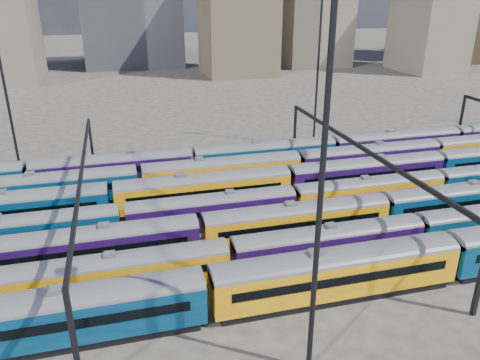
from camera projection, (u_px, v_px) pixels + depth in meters
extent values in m
plane|color=#3B3632|center=(274.00, 219.00, 53.09)|extent=(500.00, 500.00, 0.00)
cube|color=black|center=(63.00, 339.00, 34.41)|extent=(20.15, 2.61, 0.74)
cube|color=#042A4A|center=(59.00, 318.00, 33.69)|extent=(21.21, 3.08, 3.08)
cylinder|color=#4C4C51|center=(56.00, 300.00, 33.11)|extent=(21.21, 3.08, 3.08)
cube|color=black|center=(56.00, 328.00, 32.16)|extent=(18.66, 0.06, 0.80)
cube|color=black|center=(60.00, 301.00, 34.95)|extent=(18.66, 0.06, 0.80)
cube|color=slate|center=(54.00, 290.00, 32.80)|extent=(1.06, 0.95, 0.37)
cube|color=black|center=(334.00, 293.00, 39.59)|extent=(20.15, 2.61, 0.74)
cube|color=orange|center=(336.00, 274.00, 38.87)|extent=(21.21, 3.08, 3.08)
cylinder|color=#4C4C51|center=(337.00, 258.00, 38.29)|extent=(21.21, 3.08, 3.08)
cube|color=black|center=(345.00, 281.00, 37.34)|extent=(18.66, 0.06, 0.80)
cube|color=black|center=(328.00, 260.00, 40.12)|extent=(18.66, 0.06, 0.80)
cube|color=slate|center=(338.00, 249.00, 37.98)|extent=(1.06, 0.95, 0.37)
cube|color=black|center=(122.00, 291.00, 39.95)|extent=(17.51, 2.27, 0.65)
cube|color=orange|center=(120.00, 275.00, 39.32)|extent=(18.44, 2.67, 2.67)
cylinder|color=#4C4C51|center=(118.00, 261.00, 38.82)|extent=(18.44, 2.67, 2.67)
cube|color=black|center=(120.00, 280.00, 37.99)|extent=(16.22, 0.06, 0.69)
cube|color=black|center=(119.00, 263.00, 40.41)|extent=(16.22, 0.06, 0.69)
cube|color=slate|center=(118.00, 253.00, 38.55)|extent=(0.92, 0.83, 0.32)
cube|color=black|center=(327.00, 260.00, 44.47)|extent=(17.51, 2.27, 0.65)
cube|color=#1A0737|center=(328.00, 245.00, 43.84)|extent=(18.44, 2.67, 2.67)
cylinder|color=#4C4C51|center=(329.00, 233.00, 43.34)|extent=(18.44, 2.67, 2.67)
cube|color=black|center=(335.00, 249.00, 42.51)|extent=(16.22, 0.06, 0.69)
cube|color=black|center=(322.00, 235.00, 44.93)|extent=(16.22, 0.06, 0.69)
cube|color=slate|center=(330.00, 226.00, 43.07)|extent=(0.92, 0.83, 0.32)
cube|color=black|center=(96.00, 264.00, 43.89)|extent=(18.47, 2.40, 0.68)
cube|color=#1A0737|center=(94.00, 248.00, 43.23)|extent=(19.44, 2.82, 2.82)
cylinder|color=#4C4C51|center=(92.00, 234.00, 42.69)|extent=(19.44, 2.82, 2.82)
cube|color=black|center=(93.00, 252.00, 41.82)|extent=(17.11, 0.06, 0.73)
cube|color=black|center=(94.00, 237.00, 44.38)|extent=(17.11, 0.06, 0.73)
cube|color=slate|center=(91.00, 227.00, 42.41)|extent=(0.97, 0.87, 0.34)
cube|color=black|center=(296.00, 237.00, 48.65)|extent=(18.47, 2.40, 0.68)
cube|color=orange|center=(297.00, 222.00, 47.98)|extent=(19.44, 2.82, 2.82)
cylinder|color=#4C4C51|center=(297.00, 210.00, 47.45)|extent=(19.44, 2.82, 2.82)
cube|color=black|center=(302.00, 225.00, 46.58)|extent=(17.11, 0.06, 0.73)
cube|color=black|center=(292.00, 213.00, 49.13)|extent=(17.11, 0.06, 0.73)
cube|color=slate|center=(298.00, 203.00, 47.17)|extent=(0.97, 0.87, 0.34)
cube|color=black|center=(460.00, 215.00, 53.40)|extent=(18.47, 2.40, 0.68)
cube|color=#042A4A|center=(463.00, 201.00, 52.74)|extent=(19.44, 2.82, 2.82)
cylinder|color=#4C4C51|center=(465.00, 190.00, 52.21)|extent=(19.44, 2.82, 2.82)
cube|color=black|center=(472.00, 203.00, 51.33)|extent=(17.11, 0.06, 0.73)
cube|color=black|center=(455.00, 193.00, 53.89)|extent=(17.11, 0.06, 0.73)
cube|color=slate|center=(466.00, 183.00, 51.92)|extent=(0.97, 0.87, 0.34)
cube|color=black|center=(28.00, 247.00, 46.79)|extent=(17.37, 2.25, 0.64)
cube|color=#042A4A|center=(25.00, 232.00, 46.16)|extent=(18.29, 2.65, 2.65)
cylinder|color=#4C4C51|center=(23.00, 221.00, 45.66)|extent=(18.29, 2.65, 2.65)
cube|color=black|center=(22.00, 236.00, 44.84)|extent=(16.09, 0.06, 0.69)
cube|color=black|center=(26.00, 223.00, 47.25)|extent=(16.09, 0.06, 0.69)
cube|color=slate|center=(21.00, 214.00, 45.40)|extent=(0.91, 0.82, 0.32)
cube|color=black|center=(212.00, 224.00, 51.27)|extent=(17.37, 2.25, 0.64)
cube|color=#1A0737|center=(212.00, 211.00, 50.65)|extent=(18.29, 2.65, 2.65)
cylinder|color=#4C4C51|center=(212.00, 200.00, 50.15)|extent=(18.29, 2.65, 2.65)
cube|color=black|center=(215.00, 214.00, 49.32)|extent=(16.09, 0.06, 0.69)
cube|color=black|center=(210.00, 203.00, 51.73)|extent=(16.09, 0.06, 0.69)
cube|color=slate|center=(212.00, 194.00, 49.88)|extent=(0.91, 0.82, 0.32)
cube|color=black|center=(367.00, 206.00, 55.75)|extent=(17.37, 2.25, 0.64)
cube|color=orange|center=(369.00, 193.00, 55.13)|extent=(18.29, 2.65, 2.65)
cylinder|color=#4C4C51|center=(370.00, 183.00, 54.63)|extent=(18.29, 2.65, 2.65)
cube|color=black|center=(375.00, 195.00, 53.81)|extent=(16.09, 0.06, 0.69)
cube|color=black|center=(364.00, 186.00, 56.22)|extent=(16.09, 0.06, 0.69)
cube|color=slate|center=(371.00, 177.00, 54.36)|extent=(0.91, 0.82, 0.32)
cube|color=black|center=(13.00, 227.00, 50.72)|extent=(19.53, 2.53, 0.72)
cube|color=#042A4A|center=(10.00, 211.00, 50.02)|extent=(20.56, 2.98, 2.98)
cylinder|color=#4C4C51|center=(7.00, 199.00, 49.46)|extent=(20.56, 2.98, 2.98)
cube|color=black|center=(6.00, 214.00, 48.53)|extent=(18.09, 0.06, 0.77)
cube|color=black|center=(12.00, 202.00, 51.24)|extent=(18.09, 0.06, 0.77)
cube|color=slate|center=(6.00, 192.00, 49.16)|extent=(1.03, 0.93, 0.36)
cube|color=black|center=(204.00, 205.00, 55.74)|extent=(19.53, 2.53, 0.72)
cube|color=orange|center=(204.00, 191.00, 55.05)|extent=(20.56, 2.98, 2.98)
cylinder|color=#4C4C51|center=(204.00, 179.00, 54.48)|extent=(20.56, 2.98, 2.98)
cube|color=black|center=(206.00, 193.00, 53.56)|extent=(18.09, 0.06, 0.77)
cube|color=black|center=(202.00, 183.00, 56.26)|extent=(18.09, 0.06, 0.77)
cube|color=slate|center=(203.00, 173.00, 54.18)|extent=(1.03, 0.93, 0.36)
cube|color=black|center=(364.00, 187.00, 60.77)|extent=(19.53, 2.53, 0.72)
cube|color=#1A0737|center=(366.00, 174.00, 60.07)|extent=(20.56, 2.98, 2.98)
cylinder|color=#4C4C51|center=(367.00, 163.00, 59.51)|extent=(20.56, 2.98, 2.98)
cube|color=black|center=(372.00, 176.00, 58.58)|extent=(18.09, 0.06, 0.77)
cube|color=black|center=(360.00, 168.00, 61.29)|extent=(18.09, 0.06, 0.77)
cube|color=slate|center=(368.00, 157.00, 59.21)|extent=(1.03, 0.93, 0.36)
cube|color=black|center=(52.00, 204.00, 56.03)|extent=(19.38, 2.51, 0.71)
cube|color=#042A4A|center=(50.00, 190.00, 55.33)|extent=(20.40, 2.96, 2.96)
cylinder|color=#4C4C51|center=(48.00, 179.00, 54.78)|extent=(20.40, 2.96, 2.96)
cube|color=black|center=(48.00, 192.00, 53.86)|extent=(17.95, 0.06, 0.77)
cube|color=black|center=(50.00, 183.00, 56.54)|extent=(17.95, 0.06, 0.77)
cube|color=slate|center=(47.00, 172.00, 54.48)|extent=(1.02, 0.92, 0.36)
cube|color=black|center=(223.00, 187.00, 61.02)|extent=(19.38, 2.51, 0.71)
cube|color=orange|center=(222.00, 174.00, 60.32)|extent=(20.40, 2.96, 2.96)
cylinder|color=#4C4C51|center=(222.00, 163.00, 59.76)|extent=(20.40, 2.96, 2.96)
cube|color=black|center=(225.00, 175.00, 58.85)|extent=(17.95, 0.06, 0.77)
cube|color=black|center=(220.00, 167.00, 61.53)|extent=(17.95, 0.06, 0.77)
cube|color=slate|center=(222.00, 157.00, 59.46)|extent=(1.02, 0.92, 0.36)
cube|color=black|center=(367.00, 172.00, 66.00)|extent=(19.38, 2.51, 0.71)
cube|color=#1A0737|center=(369.00, 159.00, 65.31)|extent=(20.40, 2.96, 2.96)
cylinder|color=#4C4C51|center=(370.00, 149.00, 64.75)|extent=(20.40, 2.96, 2.96)
cube|color=black|center=(374.00, 161.00, 63.83)|extent=(17.95, 0.06, 0.77)
cube|color=black|center=(364.00, 154.00, 66.51)|extent=(17.95, 0.06, 0.77)
cube|color=slate|center=(370.00, 144.00, 64.45)|extent=(1.02, 0.92, 0.36)
cube|color=black|center=(115.00, 183.00, 62.27)|extent=(19.34, 2.51, 0.71)
cube|color=#1A0737|center=(114.00, 170.00, 61.58)|extent=(20.36, 2.95, 2.95)
cylinder|color=#4C4C51|center=(112.00, 159.00, 61.02)|extent=(20.36, 2.95, 2.95)
cube|color=black|center=(114.00, 171.00, 60.10)|extent=(17.92, 0.06, 0.76)
cube|color=black|center=(113.00, 163.00, 62.78)|extent=(17.92, 0.06, 0.76)
cube|color=slate|center=(112.00, 154.00, 60.72)|extent=(1.02, 0.92, 0.36)
cube|color=black|center=(265.00, 168.00, 67.25)|extent=(19.34, 2.51, 0.71)
cube|color=#042A4A|center=(265.00, 156.00, 66.55)|extent=(20.36, 2.95, 2.95)
cylinder|color=#4C4C51|center=(265.00, 146.00, 65.99)|extent=(20.36, 2.95, 2.95)
cube|color=black|center=(268.00, 157.00, 65.08)|extent=(17.92, 0.06, 0.76)
cube|color=black|center=(262.00, 151.00, 67.76)|extent=(17.92, 0.06, 0.76)
cube|color=slate|center=(265.00, 141.00, 65.70)|extent=(1.02, 0.92, 0.36)
cube|color=black|center=(394.00, 156.00, 72.22)|extent=(19.34, 2.51, 0.71)
cube|color=#1A0737|center=(396.00, 145.00, 71.53)|extent=(20.36, 2.95, 2.95)
cylinder|color=#4C4C51|center=(397.00, 135.00, 70.97)|extent=(20.36, 2.95, 2.95)
cube|color=black|center=(401.00, 145.00, 70.06)|extent=(17.92, 0.06, 0.76)
cube|color=black|center=(390.00, 140.00, 72.73)|extent=(17.92, 0.06, 0.76)
cube|color=slate|center=(397.00, 130.00, 70.67)|extent=(1.02, 0.92, 0.36)
cube|color=black|center=(74.00, 342.00, 28.94)|extent=(0.35, 0.35, 8.00)
cube|color=black|center=(92.00, 147.00, 64.73)|extent=(0.35, 0.35, 8.00)
cube|color=black|center=(81.00, 172.00, 45.39)|extent=(0.30, 40.00, 0.45)
cube|color=black|center=(295.00, 131.00, 71.85)|extent=(0.35, 0.35, 8.00)
cube|color=black|center=(361.00, 147.00, 52.52)|extent=(0.30, 40.00, 0.45)
cube|color=black|center=(461.00, 118.00, 78.97)|extent=(0.35, 0.35, 8.00)
cylinder|color=black|center=(5.00, 86.00, 60.93)|extent=(0.36, 0.36, 25.00)
cylinder|color=black|center=(320.00, 204.00, 27.49)|extent=(0.36, 0.36, 25.00)
cylinder|color=black|center=(318.00, 70.00, 73.40)|extent=(0.36, 0.36, 25.00)
cube|color=#38383F|center=(131.00, 12.00, 154.48)|extent=(31.45, 23.82, 34.83)
cube|color=brown|center=(238.00, 16.00, 138.51)|extent=(20.53, 21.40, 33.97)
cube|color=#665B4C|center=(313.00, 26.00, 157.19)|extent=(21.40, 20.66, 25.64)
cube|color=#665B4C|center=(431.00, 18.00, 144.25)|extent=(16.30, 22.06, 32.15)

